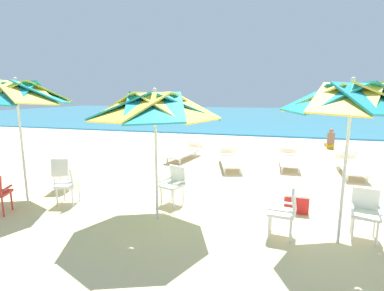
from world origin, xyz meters
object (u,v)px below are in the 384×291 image
at_px(plastic_chair_0, 285,210).
at_px(beach_umbrella_1, 155,107).
at_px(plastic_chair_5, 62,172).
at_px(sun_lounger_0, 351,166).
at_px(beach_umbrella_2, 17,94).
at_px(cooler_box, 296,202).
at_px(plastic_chair_1, 365,210).
at_px(sun_lounger_3, 184,152).
at_px(sun_lounger_1, 289,159).
at_px(beach_umbrella_0, 351,100).
at_px(sun_lounger_2, 230,159).
at_px(plastic_chair_4, 70,183).
at_px(beachgoer_seated, 330,142).
at_px(plastic_chair_2, 174,183).

xyz_separation_m(plastic_chair_0, beach_umbrella_1, (-2.41, 0.06, 1.74)).
distance_m(plastic_chair_5, sun_lounger_0, 8.42).
distance_m(beach_umbrella_1, beach_umbrella_2, 3.29).
bearing_deg(cooler_box, plastic_chair_1, -39.88).
bearing_deg(beach_umbrella_2, sun_lounger_3, 67.09).
distance_m(plastic_chair_1, sun_lounger_1, 4.96).
xyz_separation_m(beach_umbrella_0, sun_lounger_2, (-2.48, 4.57, -2.09)).
relative_size(beach_umbrella_2, plastic_chair_4, 3.27).
bearing_deg(beach_umbrella_0, sun_lounger_2, 118.54).
bearing_deg(sun_lounger_0, beach_umbrella_1, -134.19).
xyz_separation_m(plastic_chair_0, beachgoer_seated, (2.33, 9.46, -0.20)).
height_order(plastic_chair_0, beachgoer_seated, beachgoer_seated).
height_order(plastic_chair_2, plastic_chair_5, same).
relative_size(plastic_chair_0, sun_lounger_2, 0.39).
xyz_separation_m(plastic_chair_4, sun_lounger_0, (6.75, 4.41, -0.22)).
bearing_deg(plastic_chair_1, beachgoer_seated, 83.69).
relative_size(plastic_chair_2, sun_lounger_0, 0.40).
xyz_separation_m(sun_lounger_0, beachgoer_seated, (0.20, 4.74, 0.01)).
relative_size(sun_lounger_2, beachgoer_seated, 2.41).
distance_m(beach_umbrella_1, plastic_chair_4, 2.82).
relative_size(beach_umbrella_0, plastic_chair_4, 3.14).
distance_m(plastic_chair_1, beach_umbrella_1, 4.13).
relative_size(plastic_chair_0, sun_lounger_3, 0.39).
height_order(beach_umbrella_2, sun_lounger_2, beach_umbrella_2).
bearing_deg(plastic_chair_2, plastic_chair_0, -21.89).
relative_size(plastic_chair_5, cooler_box, 1.73).
distance_m(beach_umbrella_1, beachgoer_seated, 10.71).
bearing_deg(beach_umbrella_0, sun_lounger_0, 74.98).
bearing_deg(plastic_chair_1, plastic_chair_5, 174.44).
bearing_deg(sun_lounger_1, beach_umbrella_2, -139.82).
bearing_deg(beach_umbrella_0, beachgoer_seated, 81.21).
relative_size(plastic_chair_5, sun_lounger_3, 0.39).
distance_m(sun_lounger_3, beachgoer_seated, 7.13).
distance_m(beach_umbrella_2, cooler_box, 6.48).
bearing_deg(sun_lounger_1, plastic_chair_0, -93.66).
xyz_separation_m(sun_lounger_1, cooler_box, (-0.05, -3.98, -0.08)).
bearing_deg(beach_umbrella_0, beach_umbrella_2, 179.09).
xyz_separation_m(sun_lounger_0, sun_lounger_1, (-1.79, 0.49, 0.00)).
bearing_deg(beachgoer_seated, cooler_box, -103.97).
bearing_deg(sun_lounger_2, plastic_chair_5, -136.80).
relative_size(beach_umbrella_1, beach_umbrella_2, 0.91).
relative_size(plastic_chair_5, sun_lounger_1, 0.40).
relative_size(sun_lounger_3, beachgoer_seated, 2.40).
height_order(plastic_chair_0, sun_lounger_0, plastic_chair_0).
distance_m(beach_umbrella_0, sun_lounger_1, 5.62).
relative_size(plastic_chair_4, sun_lounger_3, 0.39).
xyz_separation_m(beach_umbrella_2, beachgoer_seated, (8.02, 9.33, -2.17)).
bearing_deg(sun_lounger_1, plastic_chair_5, -143.92).
bearing_deg(sun_lounger_1, plastic_chair_4, -135.29).
bearing_deg(beach_umbrella_2, beach_umbrella_1, -1.24).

